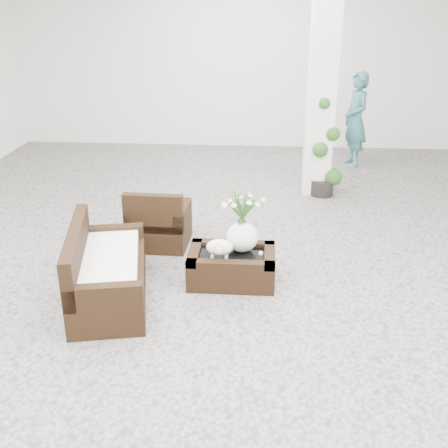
# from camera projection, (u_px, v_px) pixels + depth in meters

# --- Properties ---
(ground) EXTENTS (11.00, 11.00, 0.00)m
(ground) POSITION_uv_depth(u_px,v_px,m) (225.00, 272.00, 5.99)
(ground) COLOR gray
(ground) RESTS_ON ground
(column) EXTENTS (0.40, 0.40, 3.50)m
(column) POSITION_uv_depth(u_px,v_px,m) (323.00, 76.00, 7.80)
(column) COLOR white
(column) RESTS_ON ground
(coffee_table) EXTENTS (0.90, 0.60, 0.31)m
(coffee_table) POSITION_uv_depth(u_px,v_px,m) (232.00, 268.00, 5.75)
(coffee_table) COLOR black
(coffee_table) RESTS_ON ground
(sheep_figurine) EXTENTS (0.28, 0.23, 0.21)m
(sheep_figurine) POSITION_uv_depth(u_px,v_px,m) (220.00, 249.00, 5.57)
(sheep_figurine) COLOR white
(sheep_figurine) RESTS_ON coffee_table
(planter_narcissus) EXTENTS (0.44, 0.44, 0.80)m
(planter_narcissus) POSITION_uv_depth(u_px,v_px,m) (242.00, 215.00, 5.62)
(planter_narcissus) COLOR white
(planter_narcissus) RESTS_ON coffee_table
(tealight) EXTENTS (0.04, 0.04, 0.03)m
(tealight) POSITION_uv_depth(u_px,v_px,m) (261.00, 253.00, 5.69)
(tealight) COLOR white
(tealight) RESTS_ON coffee_table
(armchair) EXTENTS (0.71, 0.69, 0.73)m
(armchair) POSITION_uv_depth(u_px,v_px,m) (159.00, 216.00, 6.54)
(armchair) COLOR black
(armchair) RESTS_ON ground
(loveseat) EXTENTS (0.97, 1.54, 0.76)m
(loveseat) POSITION_uv_depth(u_px,v_px,m) (108.00, 265.00, 5.32)
(loveseat) COLOR black
(loveseat) RESTS_ON ground
(topiary) EXTENTS (0.38, 0.38, 1.44)m
(topiary) POSITION_uv_depth(u_px,v_px,m) (325.00, 149.00, 8.04)
(topiary) COLOR #214516
(topiary) RESTS_ON ground
(shopper) EXTENTS (0.53, 0.68, 1.63)m
(shopper) POSITION_uv_depth(u_px,v_px,m) (356.00, 120.00, 9.47)
(shopper) COLOR #32666F
(shopper) RESTS_ON ground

